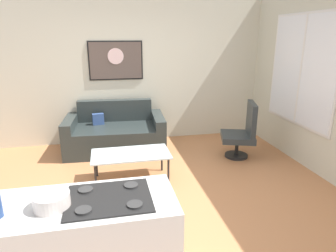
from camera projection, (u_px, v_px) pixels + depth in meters
name	position (u px, v px, depth m)	size (l,w,h in m)	color
ground	(148.00, 203.00, 3.75)	(6.40, 6.40, 0.04)	#BB794B
back_wall	(128.00, 69.00, 5.61)	(6.40, 0.05, 2.80)	beige
right_wall	(330.00, 81.00, 4.14)	(0.05, 6.40, 2.80)	beige
couch	(116.00, 134.00, 5.38)	(1.78, 1.05, 0.85)	#293131
coffee_table	(131.00, 155.00, 4.18)	(1.09, 0.58, 0.42)	silver
armchair	(243.00, 132.00, 5.00)	(0.68, 0.70, 0.95)	black
mixing_bowl	(52.00, 201.00, 2.02)	(0.25, 0.25, 0.10)	silver
wall_painting	(116.00, 60.00, 5.48)	(0.99, 0.03, 0.71)	black
window	(301.00, 70.00, 4.67)	(0.03, 1.63, 1.74)	silver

